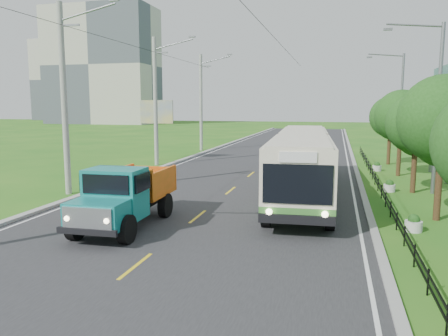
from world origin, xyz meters
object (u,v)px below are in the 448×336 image
at_px(bus, 302,158).
at_px(tree_fifth, 402,119).
at_px(tree_back, 391,119).
at_px(dump_truck, 125,192).
at_px(pole_far, 201,102).
at_px(planter_mid, 389,186).
at_px(streetlight_mid, 435,102).
at_px(billboard_left, 157,116).
at_px(planter_near, 414,224).
at_px(pole_mid, 156,101).
at_px(tree_fourth, 417,127).
at_px(pole_near, 65,99).
at_px(streetlight_far, 399,104).
at_px(billboard_right, 443,96).
at_px(planter_far, 377,167).
at_px(tree_third, 443,124).

bearing_deg(bus, tree_fifth, 50.17).
bearing_deg(tree_back, dump_truck, -118.57).
relative_size(pole_far, planter_mid, 14.93).
bearing_deg(tree_back, streetlight_mid, -86.30).
bearing_deg(billboard_left, planter_near, -44.84).
distance_m(streetlight_mid, planter_near, 9.46).
xyz_separation_m(pole_mid, pole_far, (0.00, 12.00, 0.00)).
height_order(pole_mid, pole_far, same).
bearing_deg(planter_mid, bus, -158.23).
distance_m(tree_fourth, planter_near, 8.87).
height_order(pole_near, billboard_left, pole_near).
bearing_deg(streetlight_far, bus, -112.99).
relative_size(tree_fifth, tree_back, 1.05).
bearing_deg(billboard_left, billboard_right, -10.40).
relative_size(tree_fifth, streetlight_mid, 0.64).
distance_m(pole_near, planter_far, 21.83).
distance_m(tree_back, streetlight_mid, 12.23).
distance_m(tree_fourth, billboard_left, 21.72).
xyz_separation_m(tree_fifth, streetlight_far, (0.79, 7.86, 1.05)).
xyz_separation_m(pole_mid, bus, (12.17, -8.87, -3.15)).
bearing_deg(tree_third, pole_mid, 144.64).
xyz_separation_m(tree_third, planter_mid, (-1.26, 5.86, -3.70)).
bearing_deg(planter_mid, pole_mid, 157.46).
bearing_deg(pole_far, tree_back, -20.74).
bearing_deg(planter_far, billboard_right, -28.39).
distance_m(pole_near, streetlight_mid, 19.56).
distance_m(pole_far, bus, 24.37).
relative_size(tree_third, billboard_left, 1.15).
bearing_deg(pole_mid, dump_truck, -70.72).
xyz_separation_m(streetlight_mid, streetlight_far, (0.00, 14.00, 0.00)).
bearing_deg(tree_back, tree_third, -90.00).
bearing_deg(tree_fourth, tree_back, 90.00).
distance_m(pole_far, tree_third, 30.78).
bearing_deg(pole_near, planter_near, -10.09).
bearing_deg(tree_back, pole_far, 159.26).
xyz_separation_m(tree_third, tree_fourth, (-0.00, 6.00, -0.40)).
distance_m(tree_fourth, tree_back, 12.00).
relative_size(tree_fourth, dump_truck, 0.92).
bearing_deg(planter_near, billboard_right, 75.20).
bearing_deg(tree_back, billboard_left, -173.69).
relative_size(tree_fifth, planter_far, 8.66).
relative_size(pole_near, tree_fourth, 1.85).
distance_m(tree_back, planter_mid, 12.66).
distance_m(tree_fifth, planter_mid, 7.21).
bearing_deg(pole_near, tree_third, -2.71).
bearing_deg(pole_near, streetlight_mid, 14.81).
distance_m(streetlight_mid, planter_far, 9.46).
height_order(pole_far, planter_mid, pole_far).
relative_size(billboard_left, billboard_right, 0.71).
distance_m(pole_near, planter_near, 17.79).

